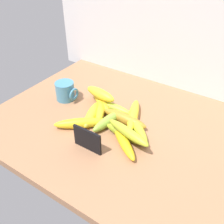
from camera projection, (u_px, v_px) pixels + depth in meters
The scene contains 17 objects.
counter_top at pixel (130, 131), 97.94cm from camera, with size 110.00×76.00×3.00cm, color #9E6D4C.
back_wall at pixel (181, 17), 104.47cm from camera, with size 130.00×2.00×70.00cm, color silver.
chalkboard_sign at pixel (88, 140), 85.77cm from camera, with size 11.00×1.80×8.40cm.
coffee_mug at pixel (66, 91), 111.14cm from camera, with size 9.72×8.22×8.09cm.
banana_0 at pixel (115, 108), 104.94cm from camera, with size 15.52×3.30×3.30cm, color #A5BB37.
banana_1 at pixel (81, 123), 96.31cm from camera, with size 20.49×3.94×3.94cm, color yellow.
banana_2 at pixel (124, 118), 98.66cm from camera, with size 19.50×4.01×4.01cm, color #AF8027.
banana_3 at pixel (108, 121), 97.55cm from camera, with size 16.37×3.82×3.82cm, color #8AAF3B.
banana_4 at pixel (100, 110), 103.32cm from camera, with size 17.51×3.52×3.52cm, color yellow.
banana_5 at pixel (101, 101), 109.08cm from camera, with size 17.28×3.37×3.37cm, color yellow.
banana_6 at pixel (92, 114), 100.83cm from camera, with size 16.59×3.92×3.92cm, color gold.
banana_7 at pixel (127, 134), 91.11cm from camera, with size 18.00×3.97×3.97cm, color #9FB42A.
banana_8 at pixel (133, 115), 100.54cm from camera, with size 20.48×3.93×3.93cm, color yellow.
banana_9 at pixel (123, 141), 88.48cm from camera, with size 19.34×3.52×3.52cm, color yellow.
banana_10 at pixel (137, 128), 94.55cm from camera, with size 18.02×3.45×3.45cm, color gold.
banana_11 at pixel (100, 94), 106.49cm from camera, with size 15.12×4.27×4.27cm, color yellow.
banana_12 at pixel (128, 132), 87.04cm from camera, with size 18.57×3.33×3.33cm, color #ABBB2C.
Camera 1 is at (35.40, -66.28, 65.13)cm, focal length 40.80 mm.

